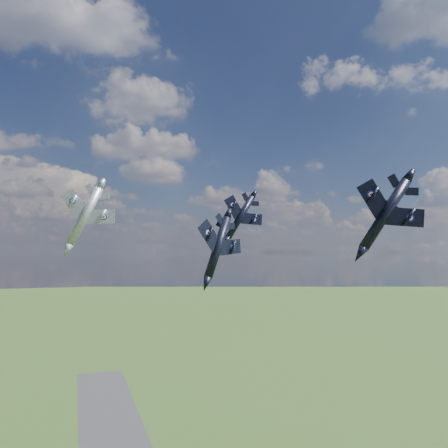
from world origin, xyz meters
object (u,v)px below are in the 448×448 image
object	(u,v)px
jet_right_navy	(385,214)
jet_high_navy	(240,217)
jet_left_silver	(85,216)
jet_lead_navy	(218,247)

from	to	relation	value
jet_right_navy	jet_high_navy	distance (m)	37.50
jet_high_navy	jet_left_silver	bearing A→B (deg)	-160.35
jet_lead_navy	jet_high_navy	xyz separation A→B (m)	(8.18, 10.42, 6.19)
jet_high_navy	jet_lead_navy	bearing A→B (deg)	-124.87
jet_lead_navy	jet_right_navy	world-z (taller)	jet_right_navy
jet_lead_navy	jet_right_navy	bearing A→B (deg)	-86.76
jet_high_navy	jet_left_silver	distance (m)	31.24
jet_high_navy	jet_right_navy	bearing A→B (deg)	-79.22
jet_lead_navy	jet_high_navy	world-z (taller)	jet_high_navy
jet_high_navy	jet_left_silver	size ratio (longest dim) A/B	0.97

